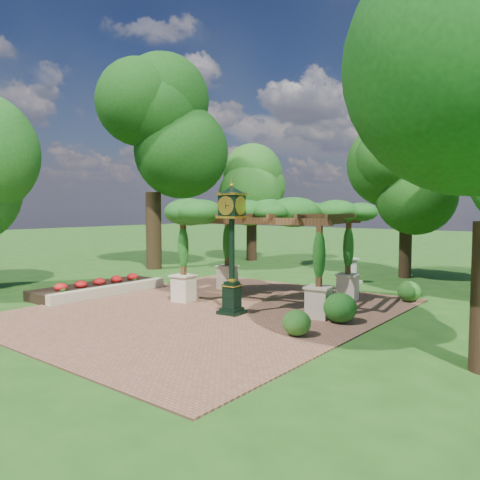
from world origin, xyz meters
The scene contains 13 objects.
ground centered at (0.00, 0.00, 0.00)m, with size 120.00×120.00×0.00m, color #1E4714.
brick_plaza centered at (0.00, 1.00, 0.02)m, with size 10.00×12.00×0.04m, color brown.
border_wall centered at (-4.60, 0.50, 0.20)m, with size 0.35×5.00×0.40m, color #C6B793.
flower_bed centered at (-5.50, 0.50, 0.18)m, with size 1.50×5.00×0.36m, color red.
pedestal_clock centered at (0.89, 0.96, 2.40)m, with size 0.85×0.85×4.01m.
pergola centered at (0.59, 3.23, 2.97)m, with size 6.22×4.43×3.61m.
sundial centered at (1.20, 9.01, 0.48)m, with size 0.78×0.78×1.10m.
shrub_front centered at (3.77, 0.07, 0.37)m, with size 0.74×0.74×0.66m, color #275E1B.
shrub_mid centered at (4.02, 2.01, 0.47)m, with size 0.95×0.95×0.85m, color #1D5417.
shrub_back centered at (4.58, 6.23, 0.40)m, with size 0.79×0.79×0.71m, color #245A1A.
tree_west_near centered at (-9.32, 6.78, 7.31)m, with size 5.08×5.08×10.67m.
tree_west_far centered at (-7.63, 13.32, 4.89)m, with size 3.92×3.92×7.13m.
tree_north centered at (2.44, 12.00, 4.54)m, with size 3.70×3.70×6.62m.
Camera 1 is at (9.94, -10.07, 3.32)m, focal length 35.00 mm.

